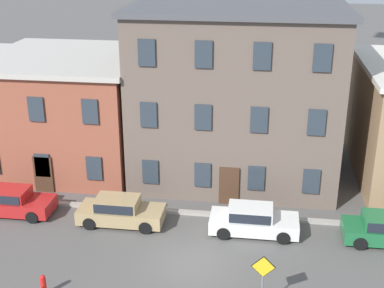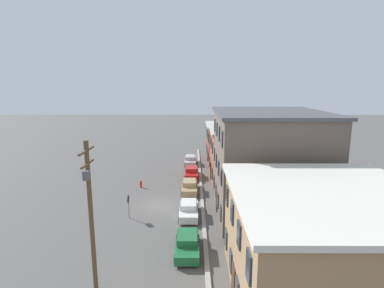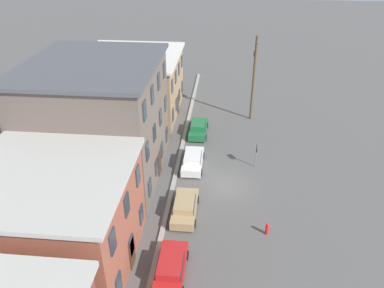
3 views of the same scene
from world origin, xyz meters
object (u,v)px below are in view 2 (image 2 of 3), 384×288
car_red (192,172)px  caution_sign (128,202)px  utility_pole (90,209)px  car_silver (190,160)px  car_green (187,243)px  fire_hydrant (141,184)px  car_white (189,209)px  car_tan (190,186)px

car_red → caution_sign: bearing=-24.3°
caution_sign → utility_pole: 11.01m
car_silver → car_green: bearing=0.1°
car_red → fire_hydrant: (4.47, -6.43, -0.27)m
caution_sign → utility_pole: size_ratio=0.25×
car_white → utility_pole: bearing=-28.0°
car_white → car_green: 6.51m
car_green → fire_hydrant: 16.15m
car_tan → caution_sign: (7.38, -5.83, 0.90)m
car_red → fire_hydrant: bearing=-55.2°
car_silver → utility_pole: bearing=-10.7°
car_red → utility_pole: utility_pole is taller
car_green → car_red: bearing=179.4°
car_tan → car_silver: bearing=-179.8°
car_silver → fire_hydrant: (11.31, -6.17, -0.27)m
utility_pole → fire_hydrant: size_ratio=10.08×
fire_hydrant → car_silver: bearing=151.4°
car_tan → fire_hydrant: car_tan is taller
car_red → caution_sign: 14.76m
fire_hydrant → car_tan: bearing=75.7°
car_red → car_green: 19.38m
car_silver → car_tan: 12.90m
car_tan → caution_sign: bearing=-38.3°
car_white → car_green: size_ratio=1.00×
car_green → utility_pole: bearing=-52.8°
car_tan → utility_pole: size_ratio=0.45×
car_tan → utility_pole: 19.22m
car_green → fire_hydrant: (-14.91, -6.21, -0.27)m
car_silver → fire_hydrant: car_silver is taller
car_white → car_green: bearing=-0.0°
caution_sign → utility_pole: bearing=0.2°
car_red → car_tan: size_ratio=1.00×
car_green → caution_sign: (-5.94, -5.84, 0.90)m
car_white → utility_pole: size_ratio=0.45×
car_tan → fire_hydrant: 6.41m
car_red → fire_hydrant: size_ratio=4.58×
utility_pole → fire_hydrant: 19.93m
car_red → car_tan: same height
utility_pole → caution_sign: bearing=-179.8°
car_silver → car_tan: bearing=0.2°
car_silver → car_white: 19.71m
caution_sign → fire_hydrant: bearing=-177.6°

